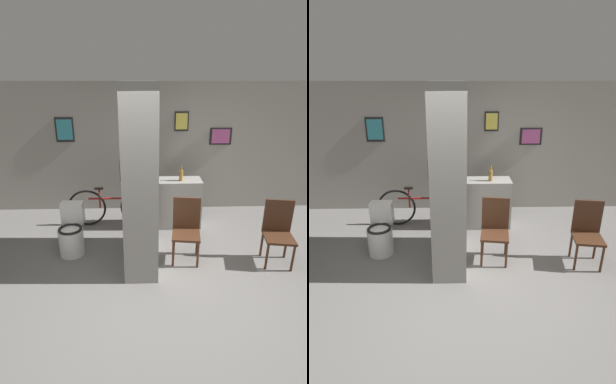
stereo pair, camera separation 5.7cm
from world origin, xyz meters
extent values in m
plane|color=slate|center=(0.00, 0.00, 0.00)|extent=(14.00, 14.00, 0.00)
cube|color=gray|center=(0.00, 2.63, 1.30)|extent=(8.00, 0.06, 2.60)
cube|color=black|center=(-1.60, 2.58, 1.70)|extent=(0.36, 0.02, 0.48)
cube|color=teal|center=(-1.60, 2.57, 1.70)|extent=(0.30, 0.01, 0.39)
cube|color=black|center=(1.50, 2.58, 1.55)|extent=(0.44, 0.02, 0.34)
cube|color=#B24C8C|center=(1.50, 2.57, 1.55)|extent=(0.36, 0.01, 0.28)
cube|color=black|center=(0.70, 2.58, 1.85)|extent=(0.28, 0.02, 0.38)
cube|color=#E0CC4C|center=(0.70, 2.57, 1.85)|extent=(0.23, 0.01, 0.31)
cube|color=gray|center=(-0.11, 0.63, 1.30)|extent=(0.46, 1.26, 2.60)
cylinder|color=#593319|center=(-0.35, 0.38, 1.55)|extent=(0.03, 0.40, 0.40)
cylinder|color=red|center=(-0.37, 0.38, 1.55)|extent=(0.01, 0.07, 0.07)
cube|color=gray|center=(0.37, 1.77, 0.45)|extent=(1.24, 0.44, 0.91)
cylinder|color=white|center=(-1.21, 0.79, 0.21)|extent=(0.39, 0.39, 0.43)
torus|color=black|center=(-1.21, 0.79, 0.44)|extent=(0.37, 0.37, 0.04)
cube|color=white|center=(-1.21, 1.05, 0.60)|extent=(0.35, 0.20, 0.35)
cylinder|color=#422616|center=(0.36, 0.40, 0.21)|extent=(0.04, 0.04, 0.42)
cylinder|color=#422616|center=(0.72, 0.36, 0.21)|extent=(0.04, 0.04, 0.42)
cylinder|color=#422616|center=(0.41, 0.76, 0.21)|extent=(0.04, 0.04, 0.42)
cylinder|color=#422616|center=(0.76, 0.71, 0.21)|extent=(0.04, 0.04, 0.42)
cube|color=#422616|center=(0.56, 0.56, 0.43)|extent=(0.47, 0.47, 0.04)
cube|color=#422616|center=(0.59, 0.75, 0.71)|extent=(0.42, 0.09, 0.51)
cylinder|color=#422616|center=(1.71, 0.27, 0.21)|extent=(0.04, 0.04, 0.42)
cylinder|color=#422616|center=(2.06, 0.21, 0.21)|extent=(0.04, 0.04, 0.42)
cylinder|color=#422616|center=(1.77, 0.63, 0.21)|extent=(0.04, 0.04, 0.42)
cylinder|color=#422616|center=(2.12, 0.57, 0.21)|extent=(0.04, 0.04, 0.42)
cube|color=#422616|center=(1.91, 0.42, 0.43)|extent=(0.48, 0.48, 0.04)
cube|color=#422616|center=(1.95, 0.61, 0.71)|extent=(0.41, 0.10, 0.51)
torus|color=black|center=(-1.13, 1.81, 0.36)|extent=(0.71, 0.04, 0.71)
torus|color=black|center=(-0.15, 1.81, 0.36)|extent=(0.71, 0.04, 0.71)
cylinder|color=maroon|center=(-0.64, 1.81, 0.54)|extent=(0.90, 0.04, 0.04)
cylinder|color=maroon|center=(-0.89, 1.81, 0.54)|extent=(0.03, 0.03, 0.37)
cylinder|color=maroon|center=(-0.20, 1.81, 0.54)|extent=(0.03, 0.03, 0.34)
cube|color=black|center=(-0.89, 1.81, 0.75)|extent=(0.16, 0.06, 0.04)
cylinder|color=#262626|center=(-0.20, 1.81, 0.71)|extent=(0.03, 0.42, 0.03)
cylinder|color=olive|center=(0.61, 1.71, 1.01)|extent=(0.07, 0.07, 0.20)
cylinder|color=olive|center=(0.61, 1.71, 1.15)|extent=(0.03, 0.03, 0.08)
sphere|color=#333333|center=(0.61, 1.71, 1.20)|extent=(0.03, 0.03, 0.03)
camera|label=1|loc=(-0.07, -3.39, 2.61)|focal=28.00mm
camera|label=2|loc=(-0.01, -3.40, 2.61)|focal=28.00mm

